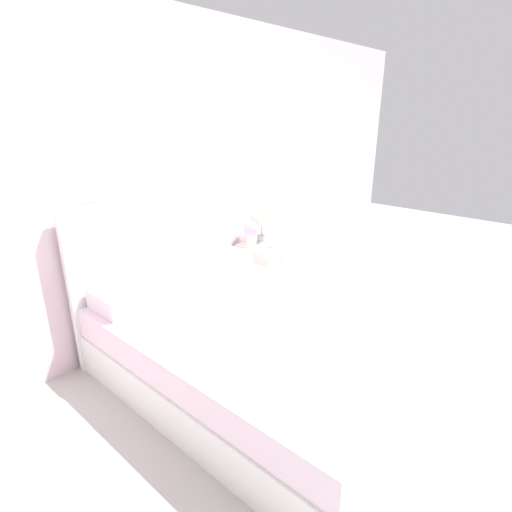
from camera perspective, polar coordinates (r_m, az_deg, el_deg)
ground_plane at (r=3.71m, az=-12.80°, el=-10.16°), size 12.00×12.00×0.00m
wall_back at (r=3.33m, az=-15.27°, el=10.07°), size 8.00×0.06×2.60m
bed at (r=2.91m, az=-1.00°, el=-12.31°), size 1.56×2.19×1.23m
nightstand at (r=4.08m, az=1.16°, el=-2.20°), size 0.41×0.46×0.58m
table_lamp at (r=4.01m, az=0.84°, el=5.28°), size 0.21×0.21×0.32m
flower_vase at (r=3.87m, az=-0.67°, el=3.53°), size 0.14×0.14×0.25m
teacup at (r=3.88m, az=2.44°, el=1.65°), size 0.13×0.13×0.07m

